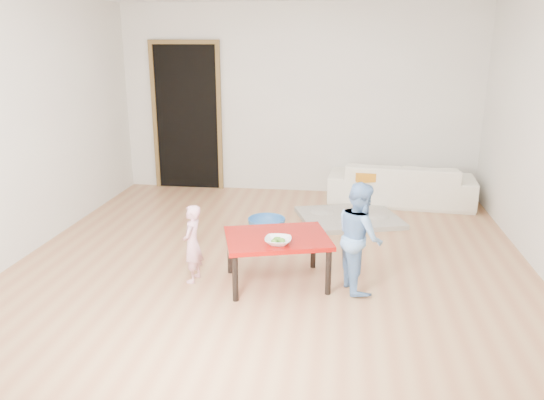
% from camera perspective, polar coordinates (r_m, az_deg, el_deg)
% --- Properties ---
extents(floor, '(5.00, 5.00, 0.01)m').
position_cam_1_polar(floor, '(5.41, 0.29, -6.01)').
color(floor, '#B3754C').
rests_on(floor, ground).
extents(back_wall, '(5.00, 0.02, 2.60)m').
position_cam_1_polar(back_wall, '(7.51, 2.84, 10.67)').
color(back_wall, silver).
rests_on(back_wall, floor).
extents(left_wall, '(0.02, 5.00, 2.60)m').
position_cam_1_polar(left_wall, '(5.91, -24.70, 7.55)').
color(left_wall, silver).
rests_on(left_wall, floor).
extents(doorway, '(1.02, 0.08, 2.11)m').
position_cam_1_polar(doorway, '(7.83, -9.09, 8.70)').
color(doorway, brown).
rests_on(doorway, back_wall).
extents(sofa, '(1.93, 0.88, 0.55)m').
position_cam_1_polar(sofa, '(7.27, 13.66, 1.78)').
color(sofa, white).
rests_on(sofa, floor).
extents(cushion, '(0.52, 0.49, 0.11)m').
position_cam_1_polar(cushion, '(7.03, 10.38, 2.70)').
color(cushion, orange).
rests_on(cushion, sofa).
extents(red_table, '(1.05, 0.90, 0.45)m').
position_cam_1_polar(red_table, '(4.74, 0.54, -6.45)').
color(red_table, '#950B08').
rests_on(red_table, floor).
extents(bowl, '(0.22, 0.22, 0.06)m').
position_cam_1_polar(bowl, '(4.47, 0.67, -4.42)').
color(bowl, white).
rests_on(bowl, red_table).
extents(broccoli, '(0.12, 0.12, 0.06)m').
position_cam_1_polar(broccoli, '(4.47, 0.67, -4.42)').
color(broccoli, '#2D5919').
rests_on(broccoli, red_table).
extents(child_pink, '(0.19, 0.27, 0.71)m').
position_cam_1_polar(child_pink, '(4.79, -8.57, -4.67)').
color(child_pink, '#CE5E7B').
rests_on(child_pink, floor).
extents(child_blue, '(0.49, 0.56, 0.96)m').
position_cam_1_polar(child_blue, '(4.61, 9.41, -3.91)').
color(child_blue, '#6AA6F6').
rests_on(child_blue, floor).
extents(basin, '(0.43, 0.43, 0.14)m').
position_cam_1_polar(basin, '(6.11, -0.59, -2.60)').
color(basin, '#3273BF').
rests_on(basin, floor).
extents(blanket, '(1.39, 1.26, 0.06)m').
position_cam_1_polar(blanket, '(6.52, 8.27, -1.89)').
color(blanket, '#B8B0A2').
rests_on(blanket, floor).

